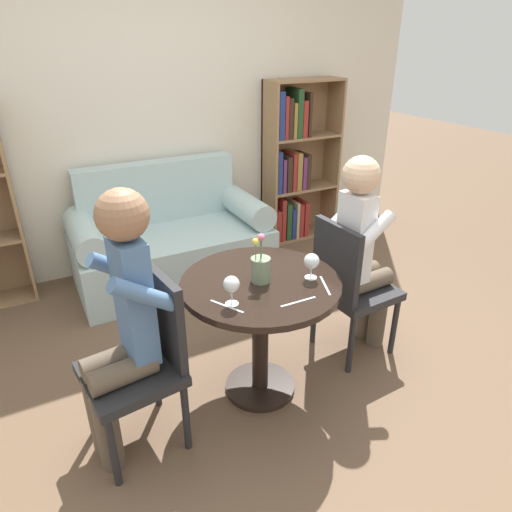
# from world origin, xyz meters

# --- Properties ---
(ground_plane) EXTENTS (16.00, 16.00, 0.00)m
(ground_plane) POSITION_xyz_m (0.00, 0.00, 0.00)
(ground_plane) COLOR brown
(back_wall) EXTENTS (5.20, 0.05, 2.70)m
(back_wall) POSITION_xyz_m (0.00, 1.97, 1.35)
(back_wall) COLOR silver
(back_wall) RESTS_ON ground_plane
(round_table) EXTENTS (0.83, 0.83, 0.71)m
(round_table) POSITION_xyz_m (0.00, 0.00, 0.55)
(round_table) COLOR black
(round_table) RESTS_ON ground_plane
(couch) EXTENTS (1.53, 0.80, 0.92)m
(couch) POSITION_xyz_m (0.00, 1.54, 0.31)
(couch) COLOR #A8C1C1
(couch) RESTS_ON ground_plane
(bookshelf_right) EXTENTS (0.72, 0.28, 1.50)m
(bookshelf_right) POSITION_xyz_m (1.32, 1.80, 0.72)
(bookshelf_right) COLOR #93704C
(bookshelf_right) RESTS_ON ground_plane
(chair_left) EXTENTS (0.47, 0.47, 0.90)m
(chair_left) POSITION_xyz_m (-0.64, -0.04, 0.49)
(chair_left) COLOR #232326
(chair_left) RESTS_ON ground_plane
(chair_right) EXTENTS (0.44, 0.44, 0.90)m
(chair_right) POSITION_xyz_m (0.64, 0.06, 0.49)
(chair_right) COLOR #232326
(chair_right) RESTS_ON ground_plane
(person_left) EXTENTS (0.44, 0.37, 1.32)m
(person_left) POSITION_xyz_m (-0.72, -0.06, 0.72)
(person_left) COLOR brown
(person_left) RESTS_ON ground_plane
(person_right) EXTENTS (0.43, 0.35, 1.27)m
(person_right) POSITION_xyz_m (0.73, 0.07, 0.68)
(person_right) COLOR brown
(person_right) RESTS_ON ground_plane
(wine_glass_left) EXTENTS (0.08, 0.08, 0.15)m
(wine_glass_left) POSITION_xyz_m (-0.22, -0.13, 0.82)
(wine_glass_left) COLOR white
(wine_glass_left) RESTS_ON round_table
(wine_glass_right) EXTENTS (0.08, 0.08, 0.14)m
(wine_glass_right) POSITION_xyz_m (0.25, -0.09, 0.81)
(wine_glass_right) COLOR white
(wine_glass_right) RESTS_ON round_table
(flower_vase) EXTENTS (0.10, 0.10, 0.26)m
(flower_vase) POSITION_xyz_m (0.00, -0.00, 0.80)
(flower_vase) COLOR gray
(flower_vase) RESTS_ON round_table
(knife_left_setting) EXTENTS (0.19, 0.01, 0.00)m
(knife_left_setting) POSITION_xyz_m (0.06, -0.26, 0.71)
(knife_left_setting) COLOR silver
(knife_left_setting) RESTS_ON round_table
(fork_left_setting) EXTENTS (0.08, 0.18, 0.00)m
(fork_left_setting) POSITION_xyz_m (0.26, -0.20, 0.71)
(fork_left_setting) COLOR silver
(fork_left_setting) RESTS_ON round_table
(knife_right_setting) EXTENTS (0.10, 0.17, 0.00)m
(knife_right_setting) POSITION_xyz_m (-0.26, -0.14, 0.71)
(knife_right_setting) COLOR silver
(knife_right_setting) RESTS_ON round_table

